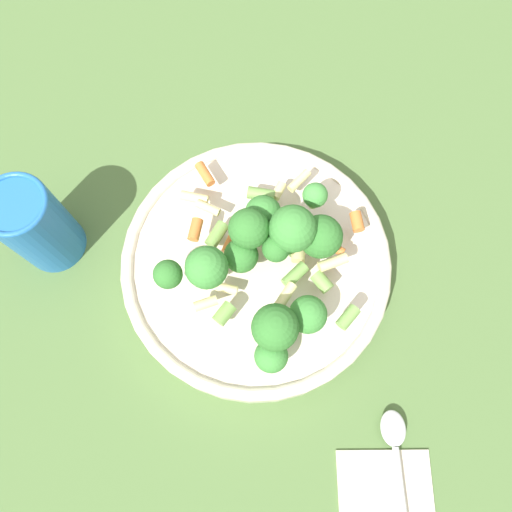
# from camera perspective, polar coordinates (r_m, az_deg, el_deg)

# --- Properties ---
(ground_plane) EXTENTS (3.00, 3.00, 0.00)m
(ground_plane) POSITION_cam_1_polar(r_m,az_deg,el_deg) (0.57, 0.00, -1.78)
(ground_plane) COLOR #4C6B38
(bowl) EXTENTS (0.29, 0.29, 0.04)m
(bowl) POSITION_cam_1_polar(r_m,az_deg,el_deg) (0.55, 0.00, -1.06)
(bowl) COLOR beige
(bowl) RESTS_ON ground_plane
(pasta_salad) EXTENTS (0.22, 0.24, 0.09)m
(pasta_salad) POSITION_cam_1_polar(r_m,az_deg,el_deg) (0.49, 1.86, -0.24)
(pasta_salad) COLOR #8CB766
(pasta_salad) RESTS_ON bowl
(cup) EXTENTS (0.07, 0.07, 0.12)m
(cup) POSITION_cam_1_polar(r_m,az_deg,el_deg) (0.58, -23.87, 3.24)
(cup) COLOR #2366B2
(cup) RESTS_ON ground_plane
(spoon) EXTENTS (0.10, 0.17, 0.01)m
(spoon) POSITION_cam_1_polar(r_m,az_deg,el_deg) (0.56, 15.94, -22.38)
(spoon) COLOR silver
(spoon) RESTS_ON napkin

